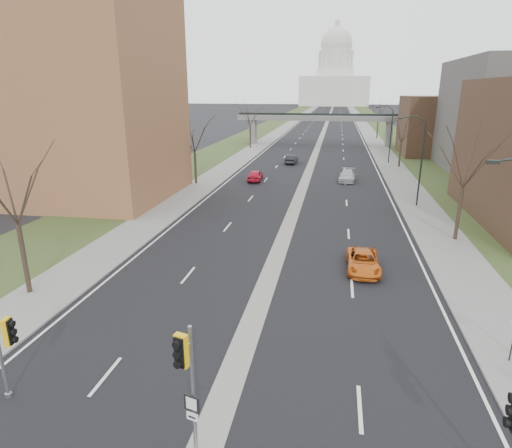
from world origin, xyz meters
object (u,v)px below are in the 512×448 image
(car_right_near, at_px, (363,261))
(car_right_mid, at_px, (347,176))
(car_left_near, at_px, (255,175))
(signal_pole_median, at_px, (187,373))
(car_left_far, at_px, (292,159))

(car_right_near, relative_size, car_right_mid, 0.92)
(car_left_near, bearing_deg, car_right_mid, -173.32)
(signal_pole_median, bearing_deg, car_right_mid, 98.19)
(car_left_near, relative_size, car_right_mid, 0.88)
(signal_pole_median, bearing_deg, car_right_near, 84.80)
(car_left_near, bearing_deg, signal_pole_median, 94.84)
(signal_pole_median, relative_size, car_right_mid, 0.97)
(signal_pole_median, distance_m, car_right_mid, 44.96)
(car_left_far, bearing_deg, car_right_near, 106.30)
(car_left_far, distance_m, car_right_near, 41.52)
(car_left_near, bearing_deg, car_right_near, 111.19)
(car_left_far, bearing_deg, car_left_near, 81.47)
(car_left_far, xyz_separation_m, car_right_mid, (8.32, -12.12, 0.00))
(signal_pole_median, height_order, car_right_near, signal_pole_median)
(car_right_mid, bearing_deg, car_right_near, -84.69)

